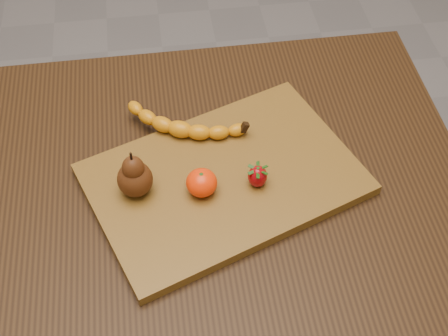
{
  "coord_description": "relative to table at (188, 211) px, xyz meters",
  "views": [
    {
      "loc": [
        -0.03,
        -0.69,
        1.61
      ],
      "look_at": [
        0.07,
        -0.02,
        0.8
      ],
      "focal_mm": 50.0,
      "sensor_mm": 36.0,
      "label": 1
    }
  ],
  "objects": [
    {
      "name": "table",
      "position": [
        0.0,
        0.0,
        0.0
      ],
      "size": [
        1.0,
        0.7,
        0.76
      ],
      "color": "black",
      "rests_on": "ground"
    },
    {
      "name": "cutting_board",
      "position": [
        0.07,
        -0.02,
        0.11
      ],
      "size": [
        0.53,
        0.44,
        0.02
      ],
      "primitive_type": "cube",
      "rotation": [
        0.0,
        0.0,
        0.36
      ],
      "color": "brown",
      "rests_on": "table"
    },
    {
      "name": "mandarin",
      "position": [
        0.02,
        -0.05,
        0.14
      ],
      "size": [
        0.07,
        0.07,
        0.04
      ],
      "primitive_type": "ellipsoid",
      "rotation": [
        0.0,
        0.0,
        0.4
      ],
      "color": "#FF3202",
      "rests_on": "cutting_board"
    },
    {
      "name": "pear",
      "position": [
        -0.09,
        -0.03,
        0.16
      ],
      "size": [
        0.07,
        0.07,
        0.09
      ],
      "primitive_type": null,
      "rotation": [
        0.0,
        0.0,
        -0.3
      ],
      "color": "#48220B",
      "rests_on": "cutting_board"
    },
    {
      "name": "strawberry",
      "position": [
        0.12,
        -0.04,
        0.14
      ],
      "size": [
        0.04,
        0.04,
        0.04
      ],
      "primitive_type": null,
      "rotation": [
        0.0,
        0.0,
        0.35
      ],
      "color": "#96040A",
      "rests_on": "cutting_board"
    },
    {
      "name": "banana",
      "position": [
        -0.0,
        0.09,
        0.13
      ],
      "size": [
        0.2,
        0.13,
        0.03
      ],
      "primitive_type": null,
      "rotation": [
        0.0,
        0.0,
        -0.42
      ],
      "color": "orange",
      "rests_on": "cutting_board"
    }
  ]
}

